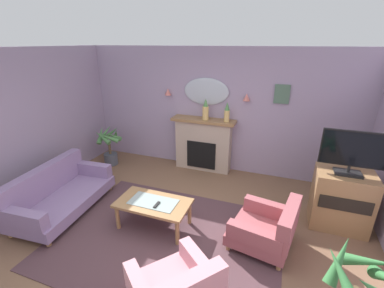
{
  "coord_description": "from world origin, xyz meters",
  "views": [
    {
      "loc": [
        1.38,
        -2.52,
        2.67
      ],
      "look_at": [
        -0.1,
        1.52,
        0.99
      ],
      "focal_mm": 24.37,
      "sensor_mm": 36.0,
      "label": 1
    }
  ],
  "objects_px": {
    "framed_picture": "(282,94)",
    "armchair_near_fireplace": "(268,228)",
    "mantel_vase_left": "(206,110)",
    "tv_flatscreen": "(353,152)",
    "tv_cabinet": "(341,200)",
    "tv_remote": "(157,205)",
    "coffee_table": "(153,205)",
    "mantel_vase_right": "(227,112)",
    "potted_plant_tall_palm": "(109,145)",
    "fireplace": "(203,145)",
    "wall_sconce_right": "(247,97)",
    "floral_couch": "(58,193)",
    "wall_sconce_left": "(168,92)",
    "wall_mirror": "(206,92)"
  },
  "relations": [
    {
      "from": "framed_picture",
      "to": "armchair_near_fireplace",
      "type": "relative_size",
      "value": 0.38
    },
    {
      "from": "mantel_vase_left",
      "to": "tv_flatscreen",
      "type": "xyz_separation_m",
      "value": [
        2.5,
        -1.13,
        -0.11
      ]
    },
    {
      "from": "tv_cabinet",
      "to": "tv_remote",
      "type": "bearing_deg",
      "value": -157.04
    },
    {
      "from": "mantel_vase_left",
      "to": "coffee_table",
      "type": "relative_size",
      "value": 0.4
    },
    {
      "from": "framed_picture",
      "to": "mantel_vase_right",
      "type": "bearing_deg",
      "value": -169.8
    },
    {
      "from": "tv_remote",
      "to": "potted_plant_tall_palm",
      "type": "relative_size",
      "value": 0.18
    },
    {
      "from": "fireplace",
      "to": "framed_picture",
      "type": "xyz_separation_m",
      "value": [
        1.5,
        0.15,
        1.18
      ]
    },
    {
      "from": "wall_sconce_right",
      "to": "floral_couch",
      "type": "xyz_separation_m",
      "value": [
        -2.64,
        -2.4,
        -1.34
      ]
    },
    {
      "from": "tv_remote",
      "to": "wall_sconce_left",
      "type": "bearing_deg",
      "value": 110.27
    },
    {
      "from": "wall_mirror",
      "to": "wall_sconce_left",
      "type": "xyz_separation_m",
      "value": [
        -0.85,
        -0.05,
        -0.05
      ]
    },
    {
      "from": "fireplace",
      "to": "wall_sconce_right",
      "type": "bearing_deg",
      "value": 6.16
    },
    {
      "from": "mantel_vase_left",
      "to": "wall_sconce_left",
      "type": "relative_size",
      "value": 3.13
    },
    {
      "from": "wall_sconce_right",
      "to": "coffee_table",
      "type": "relative_size",
      "value": 0.13
    },
    {
      "from": "floral_couch",
      "to": "tv_remote",
      "type": "bearing_deg",
      "value": 2.96
    },
    {
      "from": "wall_mirror",
      "to": "potted_plant_tall_palm",
      "type": "relative_size",
      "value": 1.06
    },
    {
      "from": "wall_sconce_left",
      "to": "tv_remote",
      "type": "distance_m",
      "value": 2.74
    },
    {
      "from": "wall_sconce_left",
      "to": "coffee_table",
      "type": "bearing_deg",
      "value": -71.3
    },
    {
      "from": "coffee_table",
      "to": "tv_cabinet",
      "type": "xyz_separation_m",
      "value": [
        2.64,
        1.02,
        0.07
      ]
    },
    {
      "from": "mantel_vase_left",
      "to": "potted_plant_tall_palm",
      "type": "height_order",
      "value": "mantel_vase_left"
    },
    {
      "from": "mantel_vase_left",
      "to": "tv_cabinet",
      "type": "height_order",
      "value": "mantel_vase_left"
    },
    {
      "from": "tv_remote",
      "to": "armchair_near_fireplace",
      "type": "bearing_deg",
      "value": 8.29
    },
    {
      "from": "wall_sconce_left",
      "to": "armchair_near_fireplace",
      "type": "bearing_deg",
      "value": -40.57
    },
    {
      "from": "mantel_vase_right",
      "to": "armchair_near_fireplace",
      "type": "distance_m",
      "value": 2.47
    },
    {
      "from": "coffee_table",
      "to": "floral_couch",
      "type": "xyz_separation_m",
      "value": [
        -1.7,
        -0.16,
        -0.06
      ]
    },
    {
      "from": "mantel_vase_left",
      "to": "framed_picture",
      "type": "bearing_deg",
      "value": 7.08
    },
    {
      "from": "framed_picture",
      "to": "mantel_vase_left",
      "type": "bearing_deg",
      "value": -172.92
    },
    {
      "from": "wall_sconce_left",
      "to": "tv_cabinet",
      "type": "height_order",
      "value": "wall_sconce_left"
    },
    {
      "from": "wall_sconce_right",
      "to": "framed_picture",
      "type": "distance_m",
      "value": 0.66
    },
    {
      "from": "fireplace",
      "to": "floral_couch",
      "type": "height_order",
      "value": "fireplace"
    },
    {
      "from": "mantel_vase_left",
      "to": "armchair_near_fireplace",
      "type": "xyz_separation_m",
      "value": [
        1.53,
        -1.96,
        -1.05
      ]
    },
    {
      "from": "fireplace",
      "to": "coffee_table",
      "type": "bearing_deg",
      "value": -92.38
    },
    {
      "from": "tv_cabinet",
      "to": "framed_picture",
      "type": "bearing_deg",
      "value": 129.23
    },
    {
      "from": "wall_mirror",
      "to": "framed_picture",
      "type": "distance_m",
      "value": 1.5
    },
    {
      "from": "mantel_vase_right",
      "to": "tv_cabinet",
      "type": "height_order",
      "value": "mantel_vase_right"
    },
    {
      "from": "wall_sconce_left",
      "to": "wall_mirror",
      "type": "bearing_deg",
      "value": 3.37
    },
    {
      "from": "coffee_table",
      "to": "tv_flatscreen",
      "type": "height_order",
      "value": "tv_flatscreen"
    },
    {
      "from": "tv_cabinet",
      "to": "wall_sconce_left",
      "type": "bearing_deg",
      "value": 160.12
    },
    {
      "from": "tv_flatscreen",
      "to": "fireplace",
      "type": "bearing_deg",
      "value": 155.57
    },
    {
      "from": "mantel_vase_right",
      "to": "coffee_table",
      "type": "bearing_deg",
      "value": -105.49
    },
    {
      "from": "wall_sconce_right",
      "to": "potted_plant_tall_palm",
      "type": "distance_m",
      "value": 3.21
    },
    {
      "from": "mantel_vase_right",
      "to": "framed_picture",
      "type": "relative_size",
      "value": 1.1
    },
    {
      "from": "framed_picture",
      "to": "tv_flatscreen",
      "type": "bearing_deg",
      "value": -51.22
    },
    {
      "from": "wall_sconce_left",
      "to": "tv_remote",
      "type": "height_order",
      "value": "wall_sconce_left"
    },
    {
      "from": "fireplace",
      "to": "coffee_table",
      "type": "relative_size",
      "value": 1.24
    },
    {
      "from": "floral_couch",
      "to": "armchair_near_fireplace",
      "type": "height_order",
      "value": "floral_couch"
    },
    {
      "from": "wall_sconce_left",
      "to": "framed_picture",
      "type": "distance_m",
      "value": 2.35
    },
    {
      "from": "wall_sconce_right",
      "to": "floral_couch",
      "type": "height_order",
      "value": "wall_sconce_right"
    },
    {
      "from": "wall_sconce_left",
      "to": "coffee_table",
      "type": "relative_size",
      "value": 0.13
    },
    {
      "from": "coffee_table",
      "to": "tv_flatscreen",
      "type": "distance_m",
      "value": 2.95
    },
    {
      "from": "mantel_vase_right",
      "to": "framed_picture",
      "type": "xyz_separation_m",
      "value": [
        1.0,
        0.18,
        0.4
      ]
    }
  ]
}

